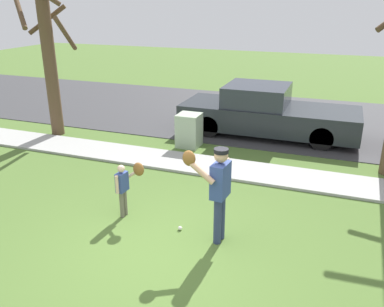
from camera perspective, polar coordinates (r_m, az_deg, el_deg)
ground_plane at (r=9.80m, az=4.32°, el=-2.41°), size 48.00×48.00×0.00m
sidewalk_strip at (r=9.87m, az=4.49°, el=-2.03°), size 36.00×1.20×0.06m
road_surface at (r=14.50m, az=10.03°, el=5.15°), size 36.00×6.80×0.02m
person_adult at (r=6.61m, az=3.61°, el=-4.41°), size 0.71×0.59×1.67m
person_child at (r=7.61m, az=-9.22°, el=-4.01°), size 0.49×0.39×1.08m
baseball at (r=7.36m, az=-1.69°, el=-10.46°), size 0.07×0.07×0.07m
utility_cabinet at (r=11.25m, az=-0.41°, el=3.29°), size 0.61×0.62×0.93m
street_tree_far at (r=12.59m, az=-19.57°, el=13.21°), size 1.84×1.88×4.54m
parked_pickup_dark at (r=12.42m, az=10.41°, el=5.66°), size 5.20×1.95×1.48m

